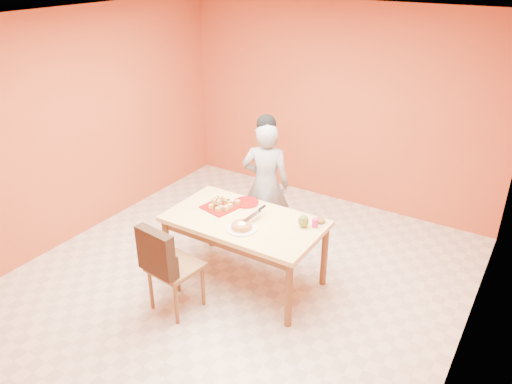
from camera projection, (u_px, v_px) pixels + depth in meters
The scene contains 17 objects.
floor at pixel (234, 284), 5.36m from camera, with size 5.00×5.00×0.00m, color beige.
ceiling at pixel (228, 21), 4.18m from camera, with size 5.00×5.00×0.00m, color white.
wall_back at pixel (337, 106), 6.68m from camera, with size 4.50×4.50×0.00m, color #BC4F2B.
wall_left at pixel (73, 129), 5.85m from camera, with size 5.00×5.00×0.00m, color #BC4F2B.
wall_right at pixel (480, 233), 3.70m from camera, with size 5.00×5.00×0.00m, color #BC4F2B.
dining_table at pixel (245, 227), 5.14m from camera, with size 1.60×0.90×0.76m.
dining_chair at pixel (174, 265), 4.80m from camera, with size 0.50×0.57×0.97m.
pastry_pile at pixel (220, 202), 5.30m from camera, with size 0.29×0.29×0.09m, color tan, non-canonical shape.
person at pixel (266, 184), 5.83m from camera, with size 0.56×0.37×1.54m, color #99999C.
pastry_platter at pixel (220, 207), 5.32m from camera, with size 0.32×0.32×0.02m, color maroon.
red_dinner_plate at pixel (246, 202), 5.42m from camera, with size 0.28×0.28×0.02m, color maroon.
white_cake_plate at pixel (242, 228), 4.91m from camera, with size 0.31×0.31×0.01m, color silver.
sponge_cake at pixel (242, 226), 4.90m from camera, with size 0.20×0.20×0.05m, color #C07A31.
cake_server at pixel (252, 216), 5.02m from camera, with size 0.05×0.28×0.01m, color silver.
egg_ornament at pixel (303, 221), 4.92m from camera, with size 0.11×0.09×0.14m, color olive.
magenta_glass at pixel (315, 223), 4.94m from camera, with size 0.06×0.06×0.09m, color #CE1E7C.
checker_tin at pixel (320, 221), 5.04m from camera, with size 0.11×0.11×0.03m, color #37200F.
Camera 1 is at (2.53, -3.60, 3.24)m, focal length 35.00 mm.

